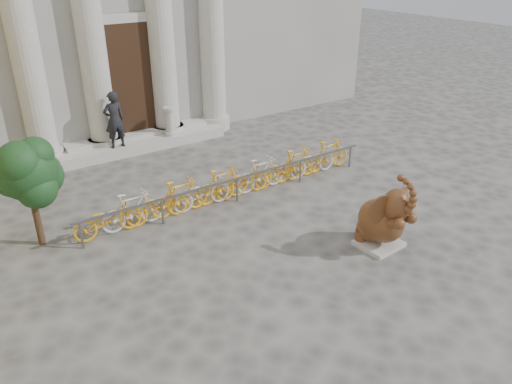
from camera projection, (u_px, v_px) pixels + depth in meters
ground at (315, 276)px, 10.84m from camera, size 80.00×80.00×0.00m
entrance_steps at (143, 143)px, 17.72m from camera, size 6.00×1.20×0.36m
elephant_statue at (383, 220)px, 11.61m from camera, size 1.32×1.48×1.97m
bike_rack at (232, 182)px, 13.99m from camera, size 9.05×0.53×1.00m
tree at (28, 172)px, 11.20m from camera, size 1.55×1.41×2.69m
pedestrian at (114, 120)px, 16.44m from camera, size 0.71×0.48×1.90m
balustrade_post at (170, 122)px, 17.70m from camera, size 0.42×0.42×1.03m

